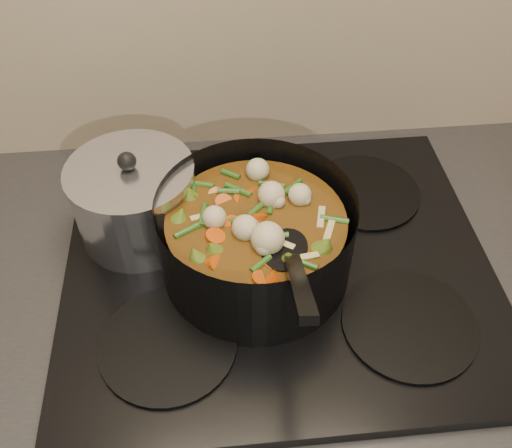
{
  "coord_description": "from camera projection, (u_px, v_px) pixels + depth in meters",
  "views": [
    {
      "loc": [
        -0.09,
        1.39,
        1.57
      ],
      "look_at": [
        -0.03,
        1.92,
        1.02
      ],
      "focal_mm": 40.0,
      "sensor_mm": 36.0,
      "label": 1
    }
  ],
  "objects": [
    {
      "name": "saucepan",
      "position": [
        135.0,
        200.0,
        0.84
      ],
      "size": [
        0.18,
        0.18,
        0.15
      ],
      "rotation": [
        0.0,
        0.0,
        -0.16
      ],
      "color": "silver",
      "rests_on": "stovetop"
    },
    {
      "name": "stovetop",
      "position": [
        278.0,
        264.0,
        0.85
      ],
      "size": [
        0.62,
        0.54,
        0.03
      ],
      "color": "black",
      "rests_on": "counter"
    },
    {
      "name": "stockpot",
      "position": [
        256.0,
        239.0,
        0.78
      ],
      "size": [
        0.32,
        0.39,
        0.2
      ],
      "rotation": [
        0.0,
        0.0,
        -0.25
      ],
      "color": "black",
      "rests_on": "stovetop"
    },
    {
      "name": "counter",
      "position": [
        272.0,
        408.0,
        1.18
      ],
      "size": [
        2.64,
        0.64,
        0.91
      ],
      "color": "brown",
      "rests_on": "ground"
    }
  ]
}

